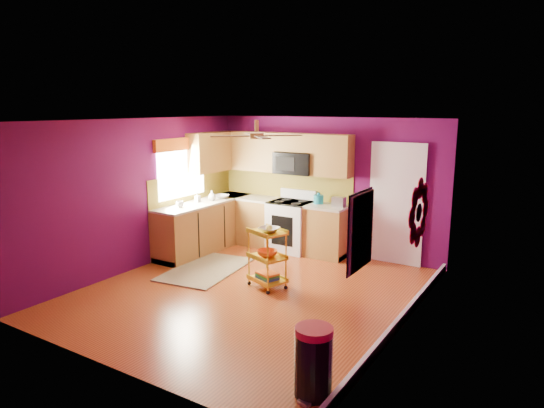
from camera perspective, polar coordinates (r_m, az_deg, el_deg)
The scene contains 18 objects.
ground at distance 7.26m, azimuth -2.58°, elevation -10.33°, with size 5.00×5.00×0.00m, color maroon.
room_envelope at distance 6.81m, azimuth -2.52°, elevation 2.49°, with size 4.54×5.04×2.52m.
lower_cabinets at distance 9.28m, azimuth -3.12°, elevation -2.65°, with size 2.81×2.31×0.94m.
electric_range at distance 9.15m, azimuth 2.25°, elevation -2.53°, with size 0.76×0.66×1.13m.
upper_cabinetry at distance 9.28m, azimuth -1.42°, elevation 5.93°, with size 2.80×2.30×1.26m.
left_window at distance 9.00m, azimuth -10.61°, elevation 5.16°, with size 0.08×1.35×1.08m.
panel_door at distance 8.55m, azimuth 14.41°, elevation -0.15°, with size 0.95×0.11×2.15m.
right_wall_art at distance 5.59m, azimuth 14.41°, elevation -1.82°, with size 0.04×2.74×1.04m.
ceiling_fan at distance 6.92m, azimuth -1.81°, elevation 8.11°, with size 1.01×1.01×0.26m.
shag_rug at distance 8.25m, azimuth -7.77°, elevation -7.61°, with size 1.01×1.65×0.02m, color #322110.
rolling_cart at distance 7.28m, azimuth -0.54°, elevation -6.07°, with size 0.64×0.56×0.98m.
trash_can at distance 4.78m, azimuth 4.91°, elevation -18.00°, with size 0.43×0.44×0.69m.
teal_kettle at distance 8.88m, azimuth 5.50°, elevation 0.57°, with size 0.18×0.18×0.21m.
toaster at distance 8.64m, azimuth 7.87°, elevation 0.25°, with size 0.22×0.15×0.18m, color beige.
soap_bottle_a at distance 9.08m, azimuth -8.77°, elevation 0.79°, with size 0.08×0.09×0.18m, color #EA3F72.
soap_bottle_b at distance 9.22m, azimuth -7.07°, elevation 1.00°, with size 0.15×0.15×0.19m, color white.
counter_dish at distance 9.42m, azimuth -5.95°, elevation 0.88°, with size 0.27×0.27×0.07m, color white.
counter_cup at distance 8.70m, azimuth -10.79°, elevation -0.02°, with size 0.13×0.13×0.11m, color white.
Camera 1 is at (3.83, -5.55, 2.69)m, focal length 32.00 mm.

